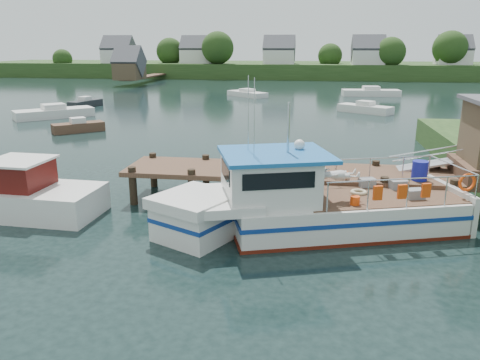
# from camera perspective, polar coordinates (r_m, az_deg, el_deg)

# --- Properties ---
(ground_plane) EXTENTS (160.00, 160.00, 0.00)m
(ground_plane) POSITION_cam_1_polar(r_m,az_deg,el_deg) (19.99, 3.48, -2.52)
(ground_plane) COLOR black
(far_shore) EXTENTS (140.00, 42.55, 9.22)m
(far_shore) POSITION_cam_1_polar(r_m,az_deg,el_deg) (101.35, 7.89, 13.50)
(far_shore) COLOR #2C481D
(far_shore) RESTS_ON ground
(dock) EXTENTS (16.60, 3.00, 4.78)m
(dock) POSITION_cam_1_polar(r_m,az_deg,el_deg) (19.94, 22.60, 2.89)
(dock) COLOR #513626
(dock) RESTS_ON ground
(lobster_boat) EXTENTS (11.16, 6.09, 5.45)m
(lobster_boat) POSITION_cam_1_polar(r_m,az_deg,el_deg) (16.59, 8.21, -3.01)
(lobster_boat) COLOR silver
(lobster_boat) RESTS_ON ground
(work_boat) EXTENTS (8.66, 2.93, 4.55)m
(work_boat) POSITION_cam_1_polar(r_m,az_deg,el_deg) (20.66, -27.14, -1.60)
(work_boat) COLOR silver
(work_boat) RESTS_ON ground
(moored_rowboat) EXTENTS (3.69, 3.43, 1.10)m
(moored_rowboat) POSITION_cam_1_polar(r_m,az_deg,el_deg) (38.04, -19.11, 6.18)
(moored_rowboat) COLOR #513626
(moored_rowboat) RESTS_ON ground
(moored_far) EXTENTS (7.55, 3.07, 1.25)m
(moored_far) POSITION_cam_1_polar(r_m,az_deg,el_deg) (64.91, 15.66, 10.27)
(moored_far) COLOR silver
(moored_far) RESTS_ON ground
(moored_a) EXTENTS (6.56, 6.33, 1.25)m
(moored_a) POSITION_cam_1_polar(r_m,az_deg,el_deg) (46.48, -21.72, 7.65)
(moored_a) COLOR silver
(moored_a) RESTS_ON ground
(moored_b) EXTENTS (5.37, 4.51, 1.17)m
(moored_b) POSITION_cam_1_polar(r_m,az_deg,el_deg) (48.01, 15.01, 8.43)
(moored_b) COLOR silver
(moored_b) RESTS_ON ground
(moored_d) EXTENTS (5.78, 5.53, 1.01)m
(moored_d) POSITION_cam_1_polar(r_m,az_deg,el_deg) (61.63, 0.88, 10.48)
(moored_d) COLOR silver
(moored_d) RESTS_ON ground
(moored_e) EXTENTS (2.37, 4.27, 1.12)m
(moored_e) POSITION_cam_1_polar(r_m,az_deg,el_deg) (53.62, -18.32, 8.89)
(moored_e) COLOR black
(moored_e) RESTS_ON ground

